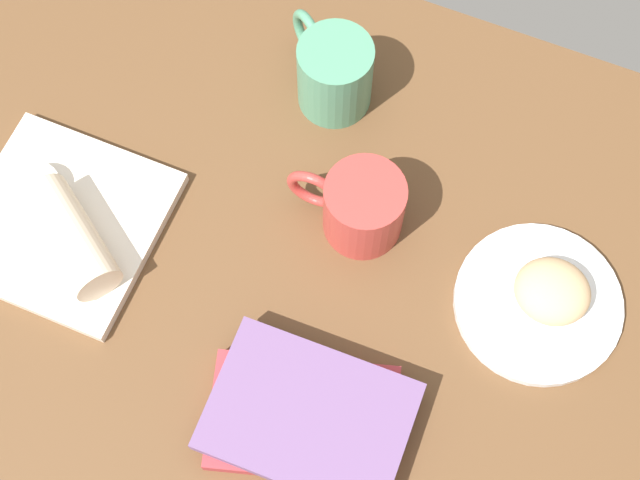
{
  "coord_description": "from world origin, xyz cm",
  "views": [
    {
      "loc": [
        -16.37,
        29.4,
        102.65
      ],
      "look_at": [
        -1.51,
        -6.42,
        7.0
      ],
      "focal_mm": 50.02,
      "sensor_mm": 36.0,
      "label": 1
    }
  ],
  "objects": [
    {
      "name": "breakfast_wrap",
      "position": [
        24.76,
        4.71,
        8.45
      ],
      "size": [
        15.11,
        12.79,
        5.7
      ],
      "primitive_type": "cylinder",
      "rotation": [
        1.57,
        0.0,
        0.98
      ],
      "color": "beige",
      "rests_on": "square_plate"
    },
    {
      "name": "book_stack",
      "position": [
        -7.96,
        12.97,
        6.27
      ],
      "size": [
        23.36,
        18.37,
        4.32
      ],
      "color": "#A53338",
      "rests_on": "dining_table"
    },
    {
      "name": "sauce_cup",
      "position": [
        32.26,
        -0.4,
        6.73
      ],
      "size": [
        5.56,
        5.56,
        2.08
      ],
      "color": "silver",
      "rests_on": "square_plate"
    },
    {
      "name": "round_plate",
      "position": [
        -27.42,
        -9.67,
        4.7
      ],
      "size": [
        19.43,
        19.43,
        1.4
      ],
      "primitive_type": "cylinder",
      "color": "white",
      "rests_on": "dining_table"
    },
    {
      "name": "second_mug",
      "position": [
        -4.54,
        -11.43,
        8.76
      ],
      "size": [
        14.39,
        9.47,
        9.3
      ],
      "color": "#B23833",
      "rests_on": "dining_table"
    },
    {
      "name": "coffee_mug",
      "position": [
        5.15,
        -26.71,
        9.27
      ],
      "size": [
        12.96,
        11.29,
        10.33
      ],
      "color": "#4C8C6B",
      "rests_on": "dining_table"
    },
    {
      "name": "scone_pastry",
      "position": [
        -28.17,
        -10.38,
        7.76
      ],
      "size": [
        8.78,
        8.16,
        4.72
      ],
      "primitive_type": "ellipsoid",
      "rotation": [
        0.0,
        0.0,
        0.01
      ],
      "color": "tan",
      "rests_on": "round_plate"
    },
    {
      "name": "dining_table",
      "position": [
        0.0,
        0.0,
        2.0
      ],
      "size": [
        110.0,
        90.0,
        4.0
      ],
      "primitive_type": "cube",
      "color": "brown",
      "rests_on": "ground"
    },
    {
      "name": "square_plate",
      "position": [
        28.09,
        2.44,
        4.8
      ],
      "size": [
        22.5,
        22.5,
        1.6
      ],
      "primitive_type": "cube",
      "rotation": [
        0.0,
        0.0,
        0.0
      ],
      "color": "silver",
      "rests_on": "dining_table"
    }
  ]
}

